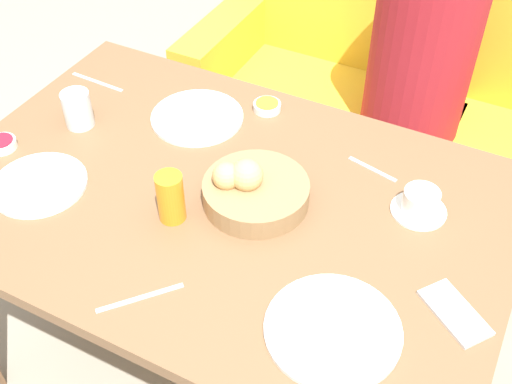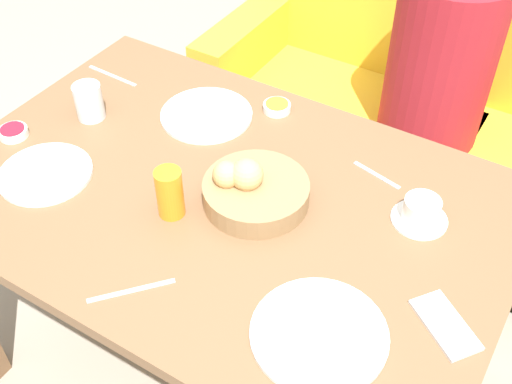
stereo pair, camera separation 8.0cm
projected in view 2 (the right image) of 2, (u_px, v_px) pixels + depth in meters
ground_plane at (231, 366)px, 2.04m from camera, size 10.00×10.00×0.00m
dining_table at (224, 223)px, 1.59m from camera, size 1.35×0.90×0.76m
couch at (404, 123)px, 2.45m from camera, size 1.43×0.70×0.88m
seated_person at (429, 113)px, 2.18m from camera, size 0.34×0.44×1.19m
bread_basket at (253, 190)px, 1.48m from camera, size 0.25×0.25×0.12m
plate_near_left at (45, 174)px, 1.57m from camera, size 0.23×0.23×0.01m
plate_near_right at (319, 334)px, 1.23m from camera, size 0.27×0.27×0.01m
plate_far_center at (206, 115)px, 1.74m from camera, size 0.25×0.25×0.01m
juice_glass at (170, 193)px, 1.43m from camera, size 0.06×0.06×0.12m
water_tumbler at (89, 102)px, 1.71m from camera, size 0.08×0.08×0.10m
coffee_cup at (421, 212)px, 1.44m from camera, size 0.13×0.13×0.06m
jam_bowl_berry at (13, 132)px, 1.67m from camera, size 0.08×0.08×0.02m
jam_bowl_honey at (277, 107)px, 1.76m from camera, size 0.08×0.08×0.02m
fork_silver at (131, 291)px, 1.31m from camera, size 0.13×0.14×0.00m
knife_silver at (112, 76)px, 1.89m from camera, size 0.18×0.02×0.00m
spoon_coffee at (377, 175)px, 1.57m from camera, size 0.14×0.04×0.00m
cell_phone at (445, 325)px, 1.25m from camera, size 0.16×0.15×0.01m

